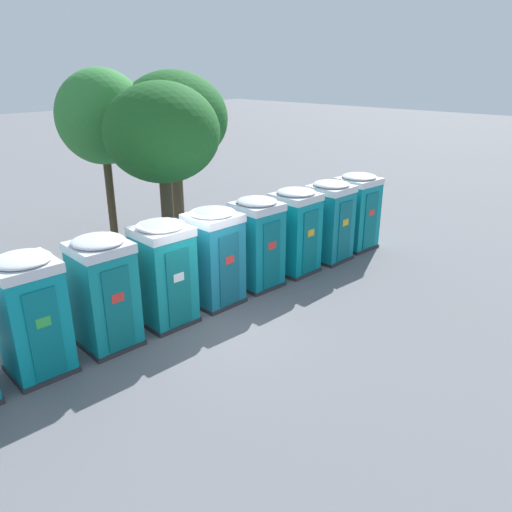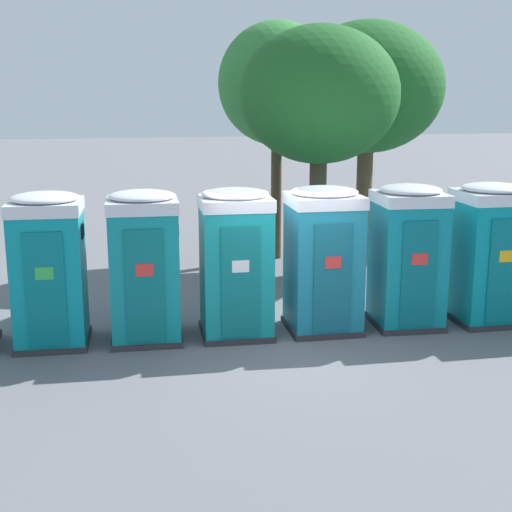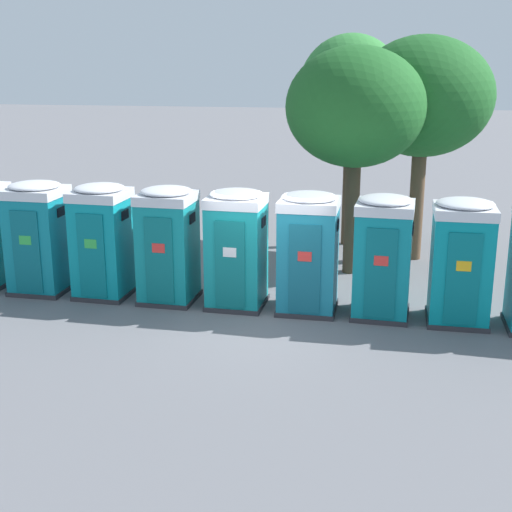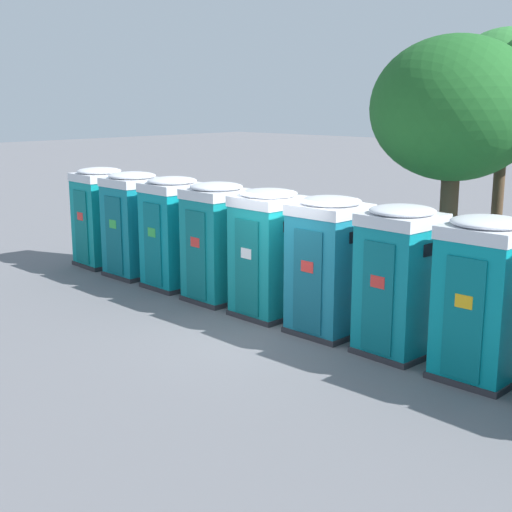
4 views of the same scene
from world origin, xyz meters
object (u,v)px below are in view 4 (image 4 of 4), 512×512
object	(u,v)px
portapotty_0	(101,216)
portapotty_6	(399,280)
portapotty_1	(134,224)
portapotty_3	(217,242)
portapotty_5	(328,265)
street_tree_2	(454,110)
portapotty_4	(268,252)
portapotty_2	(173,232)
portapotty_7	(483,298)
street_tree_0	(505,96)

from	to	relation	value
portapotty_0	portapotty_6	size ratio (longest dim) A/B	1.00
portapotty_1	portapotty_3	bearing A→B (deg)	-2.67
portapotty_5	street_tree_2	size ratio (longest dim) A/B	0.46
portapotty_1	portapotty_4	xyz separation A→B (m)	(4.60, -0.21, 0.00)
portapotty_1	street_tree_2	size ratio (longest dim) A/B	0.46
portapotty_2	street_tree_2	bearing A→B (deg)	26.84
portapotty_0	portapotty_1	world-z (taller)	same
portapotty_0	portapotty_4	distance (m)	6.14
portapotty_0	portapotty_5	world-z (taller)	same
portapotty_1	portapotty_4	size ratio (longest dim) A/B	1.00
portapotty_5	portapotty_6	size ratio (longest dim) A/B	1.00
portapotty_0	portapotty_7	size ratio (longest dim) A/B	1.00
portapotty_7	street_tree_0	xyz separation A→B (m)	(-2.53, 5.87, 3.02)
portapotty_0	street_tree_0	world-z (taller)	street_tree_0
portapotty_1	street_tree_2	bearing A→B (deg)	21.12
portapotty_0	street_tree_2	distance (m)	9.22
portapotty_1	portapotty_2	xyz separation A→B (m)	(1.53, -0.05, 0.00)
portapotty_1	portapotty_5	xyz separation A→B (m)	(6.13, -0.27, -0.00)
portapotty_4	portapotty_5	world-z (taller)	same
portapotty_4	street_tree_2	distance (m)	4.59
street_tree_0	portapotty_7	bearing A→B (deg)	-66.63
portapotty_4	portapotty_5	bearing A→B (deg)	-2.03
street_tree_2	portapotty_2	bearing A→B (deg)	-153.16
portapotty_5	street_tree_0	size ratio (longest dim) A/B	0.44
portapotty_6	portapotty_4	bearing A→B (deg)	177.88
portapotty_3	portapotty_4	distance (m)	1.53
portapotty_2	portapotty_5	world-z (taller)	same
portapotty_1	street_tree_0	bearing A→B (deg)	39.22
portapotty_7	street_tree_0	world-z (taller)	street_tree_0
portapotty_3	portapotty_4	size ratio (longest dim) A/B	1.00
street_tree_2	portapotty_6	bearing A→B (deg)	-75.69
portapotty_1	portapotty_0	bearing A→B (deg)	175.47
portapotty_6	street_tree_2	bearing A→B (deg)	104.31
portapotty_2	street_tree_2	xyz separation A→B (m)	(5.37, 2.72, 2.74)
portapotty_4	portapotty_6	bearing A→B (deg)	-2.12
portapotty_0	street_tree_2	xyz separation A→B (m)	(8.43, 2.54, 2.74)
street_tree_0	portapotty_1	bearing A→B (deg)	-140.78
portapotty_0	portapotty_7	world-z (taller)	same
portapotty_1	portapotty_7	bearing A→B (deg)	-2.68
portapotty_0	portapotty_3	world-z (taller)	same
portapotty_2	portapotty_4	xyz separation A→B (m)	(3.06, -0.16, -0.00)
portapotty_0	portapotty_5	bearing A→B (deg)	-2.91
portapotty_7	street_tree_2	size ratio (longest dim) A/B	0.46
street_tree_0	portapotty_5	bearing A→B (deg)	-95.30
portapotty_4	portapotty_5	size ratio (longest dim) A/B	1.00
portapotty_0	street_tree_0	bearing A→B (deg)	32.98
portapotty_3	street_tree_2	distance (m)	5.49
street_tree_0	street_tree_2	xyz separation A→B (m)	(0.24, -2.77, -0.28)
portapotty_0	portapotty_6	xyz separation A→B (m)	(9.19, -0.45, 0.00)
portapotty_7	portapotty_4	bearing A→B (deg)	177.31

